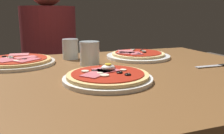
{
  "coord_description": "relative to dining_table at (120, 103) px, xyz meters",
  "views": [
    {
      "loc": [
        -0.3,
        -0.75,
        0.94
      ],
      "look_at": [
        -0.05,
        -0.05,
        0.77
      ],
      "focal_mm": 38.92,
      "sensor_mm": 36.0,
      "label": 1
    }
  ],
  "objects": [
    {
      "name": "dining_table",
      "position": [
        0.0,
        0.0,
        0.0
      ],
      "size": [
        1.14,
        0.88,
        0.74
      ],
      "color": "brown",
      "rests_on": "ground"
    },
    {
      "name": "pizza_foreground",
      "position": [
        -0.08,
        -0.09,
        0.13
      ],
      "size": [
        0.27,
        0.27,
        0.05
      ],
      "color": "white",
      "rests_on": "dining_table"
    },
    {
      "name": "pizza_across_right",
      "position": [
        0.18,
        0.22,
        0.13
      ],
      "size": [
        0.28,
        0.28,
        0.03
      ],
      "color": "white",
      "rests_on": "dining_table"
    },
    {
      "name": "knife",
      "position": [
        0.4,
        -0.05,
        0.12
      ],
      "size": [
        0.2,
        0.02,
        0.01
      ],
      "color": "silver",
      "rests_on": "dining_table"
    },
    {
      "name": "pizza_across_left",
      "position": [
        -0.33,
        0.25,
        0.13
      ],
      "size": [
        0.29,
        0.29,
        0.03
      ],
      "color": "silver",
      "rests_on": "dining_table"
    },
    {
      "name": "diner_person",
      "position": [
        -0.16,
        0.74,
        -0.07
      ],
      "size": [
        0.32,
        0.32,
        1.18
      ],
      "rotation": [
        0.0,
        0.0,
        3.14
      ],
      "color": "black",
      "rests_on": "ground"
    },
    {
      "name": "water_glass_far",
      "position": [
        -0.11,
        0.3,
        0.15
      ],
      "size": [
        0.07,
        0.07,
        0.09
      ],
      "color": "silver",
      "rests_on": "dining_table"
    },
    {
      "name": "water_glass_near",
      "position": [
        -0.07,
        0.14,
        0.16
      ],
      "size": [
        0.08,
        0.08,
        0.09
      ],
      "color": "silver",
      "rests_on": "dining_table"
    }
  ]
}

